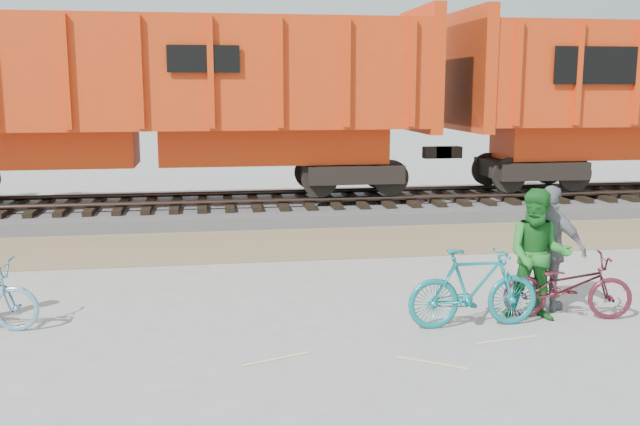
# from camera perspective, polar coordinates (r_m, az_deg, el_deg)

# --- Properties ---
(ground) EXTENTS (120.00, 120.00, 0.00)m
(ground) POSITION_cam_1_polar(r_m,az_deg,el_deg) (9.63, 2.11, -9.53)
(ground) COLOR #9E9E99
(ground) RESTS_ON ground
(gravel_strip) EXTENTS (120.00, 3.00, 0.02)m
(gravel_strip) POSITION_cam_1_polar(r_m,az_deg,el_deg) (14.86, -1.90, -2.45)
(gravel_strip) COLOR #8B7356
(gravel_strip) RESTS_ON ground
(ballast_bed) EXTENTS (120.00, 4.00, 0.30)m
(ballast_bed) POSITION_cam_1_polar(r_m,az_deg,el_deg) (18.25, -3.24, 0.33)
(ballast_bed) COLOR slate
(ballast_bed) RESTS_ON ground
(track) EXTENTS (120.00, 2.60, 0.24)m
(track) POSITION_cam_1_polar(r_m,az_deg,el_deg) (18.20, -3.25, 1.33)
(track) COLOR black
(track) RESTS_ON ballast_bed
(hopper_car_center) EXTENTS (14.00, 3.13, 4.65)m
(hopper_car_center) POSITION_cam_1_polar(r_m,az_deg,el_deg) (17.96, -13.74, 9.07)
(hopper_car_center) COLOR black
(hopper_car_center) RESTS_ON track
(bicycle_teal) EXTENTS (1.82, 0.52, 1.10)m
(bicycle_teal) POSITION_cam_1_polar(r_m,az_deg,el_deg) (9.89, 12.19, -5.89)
(bicycle_teal) COLOR #147C82
(bicycle_teal) RESTS_ON ground
(bicycle_maroon) EXTENTS (1.87, 1.02, 0.93)m
(bicycle_maroon) POSITION_cam_1_polar(r_m,az_deg,el_deg) (10.66, 19.19, -5.53)
(bicycle_maroon) COLOR #531924
(bicycle_maroon) RESTS_ON ground
(person_man) EXTENTS (1.11, 1.02, 1.85)m
(person_man) POSITION_cam_1_polar(r_m,az_deg,el_deg) (10.37, 17.05, -3.22)
(person_man) COLOR #1C6822
(person_man) RESTS_ON ground
(person_woman) EXTENTS (1.03, 1.12, 1.84)m
(person_woman) POSITION_cam_1_polar(r_m,az_deg,el_deg) (10.85, 17.88, -2.72)
(person_woman) COLOR slate
(person_woman) RESTS_ON ground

